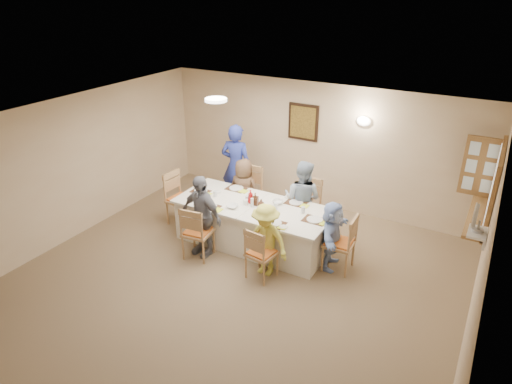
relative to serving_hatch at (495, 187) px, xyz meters
The scene contains 49 objects.
ground 4.28m from the serving_hatch, 143.22° to the right, with size 7.00×7.00×0.00m, color olive.
room_walls 4.01m from the serving_hatch, 143.22° to the right, with size 7.00×7.00×7.00m.
wall_picture 3.67m from the serving_hatch, 163.15° to the left, with size 0.62×0.05×0.72m.
wall_sconce 2.56m from the serving_hatch, 155.76° to the left, with size 0.26×0.09×0.18m, color white.
ceiling_light 4.41m from the serving_hatch, 167.93° to the right, with size 0.36×0.36×0.05m, color white.
serving_hatch is the anchor object (origin of this frame).
hatch_sill 0.54m from the serving_hatch, behind, with size 0.30×1.50×0.05m, color olive.
shutter_door 0.80m from the serving_hatch, 108.89° to the left, with size 0.55×0.04×1.00m, color olive.
fan_shelf 1.36m from the serving_hatch, 93.39° to the right, with size 0.22×0.36×0.03m, color white.
desk_fan 1.36m from the serving_hatch, 94.66° to the right, with size 0.30×0.30×0.28m, color #A5A5A8, non-canonical shape.
dining_table 3.79m from the serving_hatch, 165.15° to the right, with size 2.70×1.14×0.76m, color white.
chair_back_left 4.22m from the serving_hatch, behind, with size 0.49×0.49×1.02m, color tan, non-canonical shape.
chair_back_right 3.07m from the serving_hatch, behind, with size 0.49×0.49×1.03m, color tan, non-canonical shape.
chair_front_left 4.56m from the serving_hatch, 157.14° to the right, with size 0.46×0.46×0.96m, color tan, non-canonical shape.
chair_front_right 3.54m from the serving_hatch, 149.21° to the right, with size 0.42×0.42×0.89m, color tan, non-canonical shape.
chair_left_end 5.23m from the serving_hatch, 169.59° to the right, with size 0.49×0.49×1.02m, color tan, non-canonical shape.
chair_right_end 2.39m from the serving_hatch, 154.54° to the right, with size 0.46×0.46×0.97m, color tan, non-canonical shape.
diner_back_left 4.20m from the serving_hatch, behind, with size 0.63×0.42×1.24m, color brown.
diner_back_right 3.01m from the serving_hatch, behind, with size 0.70×0.55×1.44m, color #93A6BE.
diner_front_left 4.47m from the serving_hatch, 158.58° to the right, with size 0.88×0.47×1.42m, color slate.
diner_front_right 3.44m from the serving_hatch, 150.99° to the right, with size 0.81×0.51×1.20m, color #E0DB52.
diner_right_end 2.46m from the serving_hatch, 155.95° to the right, with size 0.48×1.10×1.15m, color #A4C3FF.
caregiver 4.60m from the serving_hatch, behind, with size 0.68×0.51×1.72m, color #2B3BA2.
placemat_fl 4.38m from the serving_hatch, 161.80° to the right, with size 0.33×0.25×0.01m, color #472B19.
plate_fl 4.38m from the serving_hatch, 161.80° to the right, with size 0.23×0.23×0.01m, color white.
napkin_fl 4.22m from the serving_hatch, 160.37° to the right, with size 0.15×0.15×0.01m, color #E5F834.
placemat_fr 3.28m from the serving_hatch, 155.07° to the right, with size 0.37×0.27×0.01m, color #472B19.
plate_fr 3.28m from the serving_hatch, 155.07° to the right, with size 0.26×0.26×0.02m, color white.
napkin_fr 3.14m from the serving_hatch, 152.79° to the right, with size 0.13×0.13×0.01m, color #E5F834.
placemat_bl 4.20m from the serving_hatch, behind, with size 0.37×0.27×0.01m, color #472B19.
plate_bl 4.19m from the serving_hatch, behind, with size 0.26×0.26×0.02m, color white.
napkin_bl 4.03m from the serving_hatch, behind, with size 0.15×0.15×0.01m, color #E5F834.
placemat_br 3.03m from the serving_hatch, behind, with size 0.36×0.27×0.01m, color #472B19.
plate_br 3.03m from the serving_hatch, behind, with size 0.24×0.24×0.01m, color white.
napkin_br 2.87m from the serving_hatch, 168.40° to the right, with size 0.13×0.13×0.01m, color #E5F834.
placemat_le 4.75m from the serving_hatch, 168.59° to the right, with size 0.34×0.25×0.01m, color #472B19.
plate_le 4.75m from the serving_hatch, 168.59° to the right, with size 0.25×0.25×0.02m, color white.
napkin_le 4.58m from the serving_hatch, 167.52° to the right, with size 0.13×0.13×0.01m, color #E5F834.
placemat_re 2.66m from the serving_hatch, 158.69° to the right, with size 0.37×0.28×0.01m, color #472B19.
plate_re 2.66m from the serving_hatch, 158.69° to the right, with size 0.26×0.26×0.02m, color white.
napkin_re 2.52m from the serving_hatch, 156.03° to the right, with size 0.13×0.13×0.01m, color #E5F834.
teacup_a 4.53m from the serving_hatch, 163.49° to the right, with size 0.14×0.14×0.10m, color white.
teacup_b 3.20m from the serving_hatch, behind, with size 0.10×0.10×0.08m, color white.
bowl_a 4.01m from the serving_hatch, 162.38° to the right, with size 0.23×0.23×0.05m, color white.
bowl_b 3.31m from the serving_hatch, 167.71° to the right, with size 0.23×0.23×0.06m, color white.
condiment_ketchup 3.74m from the serving_hatch, 166.12° to the right, with size 0.10×0.10×0.24m, color #B70F11.
condiment_brown 3.65m from the serving_hatch, 165.39° to the right, with size 0.11×0.12×0.21m, color #422211.
condiment_malt 3.54m from the serving_hatch, 164.24° to the right, with size 0.15×0.15×0.15m, color #422211.
drinking_glass 3.82m from the serving_hatch, 166.47° to the right, with size 0.07×0.07×0.11m, color silver.
Camera 1 is at (3.14, -4.54, 4.22)m, focal length 32.00 mm.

